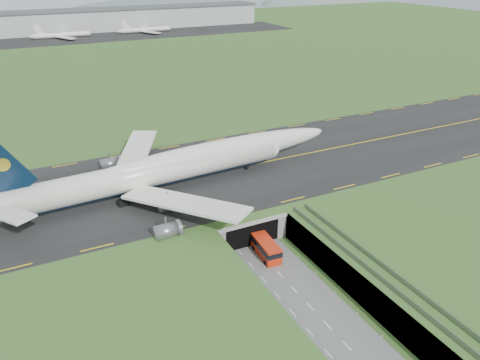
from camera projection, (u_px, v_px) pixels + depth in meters
ground at (272, 267)px, 90.16m from camera, size 900.00×900.00×0.00m
airfield_deck at (272, 254)px, 88.88m from camera, size 800.00×800.00×6.00m
trench_road at (293, 289)px, 84.05m from camera, size 12.00×75.00×0.20m
taxiway at (205, 174)px, 114.24m from camera, size 800.00×44.00×0.18m
tunnel_portal at (234, 213)px, 102.25m from camera, size 17.00×22.30×6.00m
guideway at (389, 284)px, 76.85m from camera, size 3.00×53.00×7.05m
jumbo_jet at (174, 167)px, 105.82m from camera, size 86.55×56.93×18.87m
shuttle_tram at (266, 248)px, 92.60m from camera, size 3.68×8.47×3.36m
cargo_terminal at (58, 22)px, 326.26m from camera, size 320.00×67.00×15.60m
distant_hills at (112, 23)px, 465.54m from camera, size 700.00×91.00×60.00m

